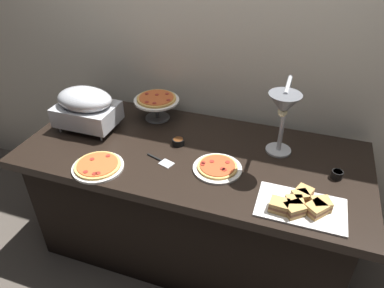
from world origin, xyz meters
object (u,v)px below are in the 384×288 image
at_px(pizza_plate_center, 217,167).
at_px(sauce_cup_far, 178,141).
at_px(sauce_cup_near, 337,174).
at_px(sandwich_platter, 301,205).
at_px(chafing_dish, 86,106).
at_px(heat_lamp, 283,109).
at_px(serving_spatula, 161,161).
at_px(pizza_plate_front, 98,166).
at_px(pizza_plate_raised_stand, 157,101).

distance_m(pizza_plate_center, sauce_cup_far, 0.31).
bearing_deg(sauce_cup_near, sandwich_platter, -118.04).
height_order(chafing_dish, heat_lamp, heat_lamp).
xyz_separation_m(heat_lamp, serving_spatula, (-0.58, -0.13, -0.34)).
height_order(pizza_plate_front, pizza_plate_center, same).
relative_size(pizza_plate_front, sauce_cup_near, 4.73).
distance_m(chafing_dish, sauce_cup_far, 0.59).
bearing_deg(pizza_plate_center, serving_spatula, -174.71).
bearing_deg(pizza_plate_center, pizza_plate_raised_stand, 142.35).
xyz_separation_m(chafing_dish, pizza_plate_raised_stand, (0.34, 0.24, -0.03)).
distance_m(heat_lamp, sauce_cup_near, 0.44).
distance_m(pizza_plate_raised_stand, sauce_cup_far, 0.35).
relative_size(pizza_plate_raised_stand, sandwich_platter, 0.72).
bearing_deg(heat_lamp, sauce_cup_near, 3.81).
height_order(pizza_plate_center, sandwich_platter, sandwich_platter).
bearing_deg(pizza_plate_front, heat_lamp, 18.95).
bearing_deg(pizza_plate_center, heat_lamp, 21.13).
bearing_deg(sauce_cup_near, pizza_plate_front, -164.84).
bearing_deg(pizza_plate_raised_stand, chafing_dish, -144.59).
xyz_separation_m(pizza_plate_raised_stand, serving_spatula, (0.20, -0.42, -0.12)).
height_order(chafing_dish, sauce_cup_near, chafing_dish).
bearing_deg(chafing_dish, pizza_plate_center, -9.67).
xyz_separation_m(pizza_plate_raised_stand, sauce_cup_near, (1.09, -0.26, -0.10)).
bearing_deg(heat_lamp, pizza_plate_front, -161.05).
relative_size(chafing_dish, serving_spatula, 2.05).
height_order(heat_lamp, pizza_plate_raised_stand, heat_lamp).
distance_m(chafing_dish, sandwich_platter, 1.32).
bearing_deg(serving_spatula, heat_lamp, 13.05).
bearing_deg(sauce_cup_far, heat_lamp, -4.57).
xyz_separation_m(heat_lamp, sandwich_platter, (0.16, -0.26, -0.32)).
relative_size(heat_lamp, pizza_plate_front, 1.69).
bearing_deg(sandwich_platter, sauce_cup_far, 156.45).
bearing_deg(pizza_plate_center, sandwich_platter, -19.95).
bearing_deg(serving_spatula, sauce_cup_far, 79.39).
relative_size(sandwich_platter, serving_spatula, 2.29).
xyz_separation_m(sandwich_platter, sauce_cup_far, (-0.70, 0.31, -0.00)).
xyz_separation_m(heat_lamp, pizza_plate_raised_stand, (-0.78, 0.28, -0.23)).
bearing_deg(heat_lamp, sauce_cup_far, 175.43).
height_order(pizza_plate_center, serving_spatula, pizza_plate_center).
xyz_separation_m(heat_lamp, sauce_cup_near, (0.31, 0.02, -0.32)).
relative_size(chafing_dish, sauce_cup_near, 6.26).
height_order(chafing_dish, pizza_plate_raised_stand, chafing_dish).
relative_size(heat_lamp, sauce_cup_near, 7.98).
bearing_deg(sandwich_platter, pizza_plate_front, -178.09).
relative_size(pizza_plate_front, sauce_cup_far, 3.84).
height_order(heat_lamp, serving_spatula, heat_lamp).
bearing_deg(sauce_cup_far, serving_spatula, -100.61).
bearing_deg(serving_spatula, pizza_plate_front, -150.23).
xyz_separation_m(heat_lamp, pizza_plate_center, (-0.27, -0.11, -0.33)).
distance_m(chafing_dish, pizza_plate_center, 0.87).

